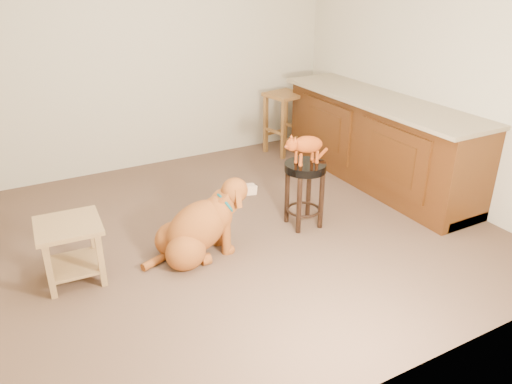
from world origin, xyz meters
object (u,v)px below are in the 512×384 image
padded_stool (305,182)px  golden_retriever (198,229)px  tabby_kitten (305,146)px  wood_stool (284,122)px  side_table (71,243)px

padded_stool → golden_retriever: size_ratio=0.58×
padded_stool → tabby_kitten: tabby_kitten is taller
wood_stool → side_table: bearing=-150.3°
wood_stool → tabby_kitten: bearing=-116.6°
padded_stool → golden_retriever: bearing=-178.1°
tabby_kitten → padded_stool: bearing=-5.7°
padded_stool → side_table: size_ratio=1.24×
wood_stool → side_table: size_ratio=1.56×
golden_retriever → tabby_kitten: tabby_kitten is taller
tabby_kitten → wood_stool: bearing=67.5°
padded_stool → side_table: bearing=177.0°
wood_stool → side_table: (-2.87, -1.64, -0.08)m
padded_stool → tabby_kitten: bearing=170.1°
side_table → golden_retriever: 0.98m
golden_retriever → wood_stool: bearing=41.7°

